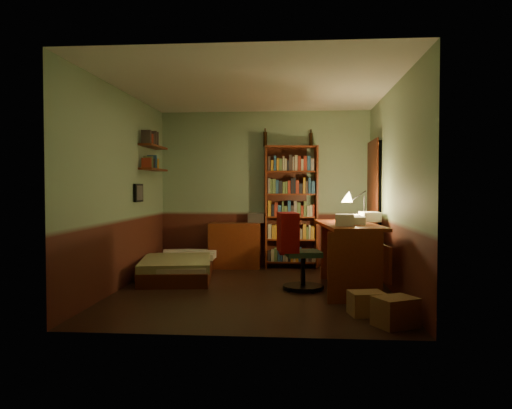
# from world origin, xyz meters

# --- Properties ---
(floor) EXTENTS (3.50, 4.00, 0.02)m
(floor) POSITION_xyz_m (0.00, 0.00, -0.01)
(floor) COLOR black
(floor) RESTS_ON ground
(ceiling) EXTENTS (3.50, 4.00, 0.02)m
(ceiling) POSITION_xyz_m (0.00, 0.00, 2.61)
(ceiling) COLOR silver
(ceiling) RESTS_ON wall_back
(wall_back) EXTENTS (3.50, 0.02, 2.60)m
(wall_back) POSITION_xyz_m (0.00, 2.01, 1.30)
(wall_back) COLOR gray
(wall_back) RESTS_ON ground
(wall_left) EXTENTS (0.02, 4.00, 2.60)m
(wall_left) POSITION_xyz_m (-1.76, 0.00, 1.30)
(wall_left) COLOR gray
(wall_left) RESTS_ON ground
(wall_right) EXTENTS (0.02, 4.00, 2.60)m
(wall_right) POSITION_xyz_m (1.76, 0.00, 1.30)
(wall_right) COLOR gray
(wall_right) RESTS_ON ground
(wall_front) EXTENTS (3.50, 0.02, 2.60)m
(wall_front) POSITION_xyz_m (0.00, -2.01, 1.30)
(wall_front) COLOR gray
(wall_front) RESTS_ON ground
(doorway) EXTENTS (0.06, 0.90, 2.00)m
(doorway) POSITION_xyz_m (1.72, 1.30, 1.00)
(doorway) COLOR black
(doorway) RESTS_ON ground
(door_trim) EXTENTS (0.02, 0.98, 2.08)m
(door_trim) POSITION_xyz_m (1.69, 1.30, 1.00)
(door_trim) COLOR #3C150A
(door_trim) RESTS_ON ground
(bed) EXTENTS (1.14, 1.83, 0.51)m
(bed) POSITION_xyz_m (-1.19, 0.82, 0.26)
(bed) COLOR olive
(bed) RESTS_ON ground
(dresser) EXTENTS (0.84, 0.43, 0.74)m
(dresser) POSITION_xyz_m (-0.47, 1.76, 0.37)
(dresser) COLOR #5F240F
(dresser) RESTS_ON ground
(mini_stereo) EXTENTS (0.34, 0.30, 0.15)m
(mini_stereo) POSITION_xyz_m (-0.10, 1.89, 0.82)
(mini_stereo) COLOR #B2B2B7
(mini_stereo) RESTS_ON dresser
(bookshelf) EXTENTS (0.89, 0.38, 2.01)m
(bookshelf) POSITION_xyz_m (0.44, 1.85, 1.00)
(bookshelf) COLOR #5F240F
(bookshelf) RESTS_ON ground
(bottle_left) EXTENTS (0.07, 0.07, 0.24)m
(bottle_left) POSITION_xyz_m (0.01, 1.96, 2.13)
(bottle_left) COLOR black
(bottle_left) RESTS_ON bookshelf
(bottle_right) EXTENTS (0.07, 0.07, 0.22)m
(bottle_right) POSITION_xyz_m (0.77, 1.96, 2.12)
(bottle_right) COLOR black
(bottle_right) RESTS_ON bookshelf
(desk) EXTENTS (0.84, 1.67, 0.86)m
(desk) POSITION_xyz_m (1.21, 0.13, 0.43)
(desk) COLOR #5F240F
(desk) RESTS_ON ground
(paper_stack) EXTENTS (0.28, 0.35, 0.13)m
(paper_stack) POSITION_xyz_m (1.54, 0.55, 0.93)
(paper_stack) COLOR silver
(paper_stack) RESTS_ON desk
(desk_lamp) EXTENTS (0.23, 0.23, 0.61)m
(desk_lamp) POSITION_xyz_m (1.48, 0.64, 1.17)
(desk_lamp) COLOR black
(desk_lamp) RESTS_ON desk
(office_chair) EXTENTS (0.60, 0.55, 1.06)m
(office_chair) POSITION_xyz_m (0.63, 0.10, 0.53)
(office_chair) COLOR #2B4D34
(office_chair) RESTS_ON ground
(red_jacket) EXTENTS (0.36, 0.48, 0.51)m
(red_jacket) POSITION_xyz_m (0.54, 0.09, 1.31)
(red_jacket) COLOR maroon
(red_jacket) RESTS_ON office_chair
(wall_shelf_lower) EXTENTS (0.20, 0.90, 0.03)m
(wall_shelf_lower) POSITION_xyz_m (-1.64, 1.10, 1.60)
(wall_shelf_lower) COLOR #5F240F
(wall_shelf_lower) RESTS_ON wall_left
(wall_shelf_upper) EXTENTS (0.20, 0.90, 0.03)m
(wall_shelf_upper) POSITION_xyz_m (-1.64, 1.10, 1.95)
(wall_shelf_upper) COLOR #5F240F
(wall_shelf_upper) RESTS_ON wall_left
(framed_picture) EXTENTS (0.04, 0.32, 0.26)m
(framed_picture) POSITION_xyz_m (-1.72, 0.60, 1.25)
(framed_picture) COLOR black
(framed_picture) RESTS_ON wall_left
(cardboard_box_a) EXTENTS (0.47, 0.44, 0.28)m
(cardboard_box_a) POSITION_xyz_m (1.49, -1.56, 0.14)
(cardboard_box_a) COLOR olive
(cardboard_box_a) RESTS_ON ground
(cardboard_box_b) EXTENTS (0.40, 0.35, 0.24)m
(cardboard_box_b) POSITION_xyz_m (1.27, -1.15, 0.12)
(cardboard_box_b) COLOR olive
(cardboard_box_b) RESTS_ON ground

